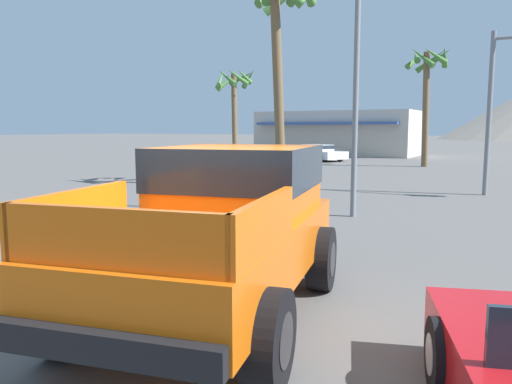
{
  "coord_description": "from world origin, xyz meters",
  "views": [
    {
      "loc": [
        3.2,
        -4.71,
        2.23
      ],
      "look_at": [
        -0.0,
        1.03,
        1.39
      ],
      "focal_mm": 35.0,
      "sensor_mm": 36.0,
      "label": 1
    }
  ],
  "objects_px": {
    "palm_tree_tall": "(428,77)",
    "palm_tree_short": "(235,91)",
    "orange_pickup_truck": "(224,219)",
    "parked_car_white": "(317,152)",
    "palm_tree_leaning": "(280,30)",
    "street_lamp_post": "(357,25)"
  },
  "relations": [
    {
      "from": "palm_tree_tall",
      "to": "orange_pickup_truck",
      "type": "bearing_deg",
      "value": -84.75
    },
    {
      "from": "orange_pickup_truck",
      "to": "palm_tree_leaning",
      "type": "height_order",
      "value": "palm_tree_leaning"
    },
    {
      "from": "orange_pickup_truck",
      "to": "street_lamp_post",
      "type": "bearing_deg",
      "value": 83.05
    },
    {
      "from": "street_lamp_post",
      "to": "palm_tree_short",
      "type": "bearing_deg",
      "value": 129.29
    },
    {
      "from": "orange_pickup_truck",
      "to": "palm_tree_short",
      "type": "bearing_deg",
      "value": 108.85
    },
    {
      "from": "palm_tree_leaning",
      "to": "palm_tree_short",
      "type": "bearing_deg",
      "value": 127.93
    },
    {
      "from": "palm_tree_tall",
      "to": "palm_tree_short",
      "type": "bearing_deg",
      "value": -174.32
    },
    {
      "from": "orange_pickup_truck",
      "to": "parked_car_white",
      "type": "height_order",
      "value": "orange_pickup_truck"
    },
    {
      "from": "orange_pickup_truck",
      "to": "palm_tree_short",
      "type": "relative_size",
      "value": 0.8
    },
    {
      "from": "palm_tree_tall",
      "to": "palm_tree_short",
      "type": "xyz_separation_m",
      "value": [
        -12.3,
        -1.22,
        -0.42
      ]
    },
    {
      "from": "orange_pickup_truck",
      "to": "palm_tree_tall",
      "type": "distance_m",
      "value": 25.8
    },
    {
      "from": "parked_car_white",
      "to": "palm_tree_short",
      "type": "xyz_separation_m",
      "value": [
        -4.63,
        -3.48,
        4.2
      ]
    },
    {
      "from": "orange_pickup_truck",
      "to": "palm_tree_short",
      "type": "distance_m",
      "value": 28.46
    },
    {
      "from": "palm_tree_tall",
      "to": "palm_tree_short",
      "type": "height_order",
      "value": "palm_tree_tall"
    },
    {
      "from": "orange_pickup_truck",
      "to": "palm_tree_short",
      "type": "xyz_separation_m",
      "value": [
        -14.63,
        24.14,
        3.65
      ]
    },
    {
      "from": "orange_pickup_truck",
      "to": "palm_tree_tall",
      "type": "xyz_separation_m",
      "value": [
        -2.33,
        25.37,
        4.07
      ]
    },
    {
      "from": "palm_tree_short",
      "to": "street_lamp_post",
      "type": "bearing_deg",
      "value": -50.71
    },
    {
      "from": "parked_car_white",
      "to": "palm_tree_leaning",
      "type": "relative_size",
      "value": 0.6
    },
    {
      "from": "parked_car_white",
      "to": "palm_tree_leaning",
      "type": "bearing_deg",
      "value": 46.86
    },
    {
      "from": "palm_tree_short",
      "to": "palm_tree_leaning",
      "type": "bearing_deg",
      "value": -52.07
    },
    {
      "from": "street_lamp_post",
      "to": "palm_tree_short",
      "type": "relative_size",
      "value": 1.25
    },
    {
      "from": "parked_car_white",
      "to": "palm_tree_tall",
      "type": "bearing_deg",
      "value": 103.57
    }
  ]
}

